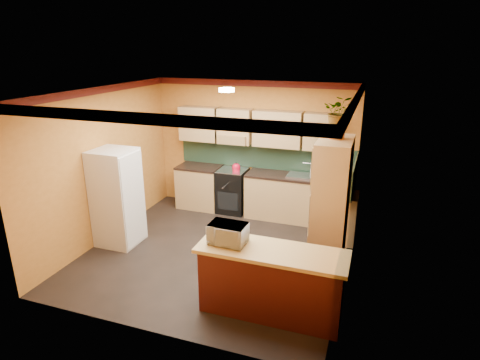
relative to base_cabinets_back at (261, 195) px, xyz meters
The scene contains 15 objects.
room_shell 2.26m from the base_cabinets_back, 99.47° to the right, with size 4.24×4.24×2.72m.
base_cabinets_back is the anchor object (origin of this frame).
countertop_back 0.46m from the base_cabinets_back, 90.00° to the right, with size 3.65×0.62×0.04m, color black.
stove 0.63m from the base_cabinets_back, behind, with size 0.58×0.58×0.91m, color black.
kettle 0.77m from the base_cabinets_back, behind, with size 0.17×0.17×0.18m, color red, non-canonical shape.
sink 0.92m from the base_cabinets_back, ahead, with size 0.48×0.40×0.03m, color silver.
base_cabinets_right 1.64m from the base_cabinets_back, 21.42° to the right, with size 0.60×0.80×0.88m, color tan.
countertop_right 1.70m from the base_cabinets_back, 21.42° to the right, with size 0.62×0.80×0.04m, color black.
fridge 2.87m from the base_cabinets_back, 135.47° to the right, with size 0.68×0.66×1.70m, color silver.
pantry 2.45m from the base_cabinets_back, 48.29° to the right, with size 0.48×0.90×2.10m, color tan.
fern_pot 2.91m from the base_cabinets_back, 47.48° to the right, with size 0.22×0.22×0.16m, color brown.
fern 3.10m from the base_cabinets_back, 47.48° to the right, with size 0.40×0.34×0.44m, color tan.
breakfast_bar 3.23m from the base_cabinets_back, 71.53° to the right, with size 1.80×0.55×0.88m, color #43140F.
bar_top 3.26m from the base_cabinets_back, 71.53° to the right, with size 1.90×0.65×0.05m, color tan.
microwave 3.15m from the base_cabinets_back, 81.90° to the right, with size 0.48×0.32×0.26m, color silver.
Camera 1 is at (2.38, -5.60, 3.36)m, focal length 30.00 mm.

